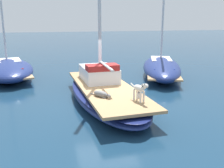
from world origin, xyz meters
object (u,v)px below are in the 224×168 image
object	(u,v)px
sailboat_main	(106,94)
coiled_rope	(98,94)
deck_winch	(139,95)
moored_boat_starboard_side	(161,67)
dog_grey	(101,94)
dog_white	(140,89)
moored_boat_port_side	(8,69)

from	to	relation	value
sailboat_main	coiled_rope	size ratio (longest dim) A/B	22.64
coiled_rope	deck_winch	bearing A→B (deg)	-30.48
coiled_rope	moored_boat_starboard_side	world-z (taller)	moored_boat_starboard_side
sailboat_main	dog_grey	bearing A→B (deg)	-109.62
coiled_rope	dog_white	bearing A→B (deg)	-45.05
sailboat_main	deck_winch	bearing A→B (deg)	-66.11
sailboat_main	moored_boat_starboard_side	world-z (taller)	moored_boat_starboard_side
deck_winch	moored_boat_starboard_side	xyz separation A→B (m)	(3.55, 5.73, -0.20)
moored_boat_starboard_side	sailboat_main	bearing A→B (deg)	-137.79
coiled_rope	moored_boat_starboard_side	size ratio (longest dim) A/B	0.04
deck_winch	moored_boat_port_side	xyz separation A→B (m)	(-5.24, 7.48, -0.20)
dog_grey	moored_boat_starboard_side	xyz separation A→B (m)	(4.83, 5.31, -0.21)
dog_grey	moored_boat_starboard_side	distance (m)	7.18
dog_grey	coiled_rope	xyz separation A→B (m)	(-0.03, 0.36, -0.08)
moored_boat_starboard_side	dog_white	bearing A→B (deg)	-121.10
moored_boat_port_side	dog_grey	bearing A→B (deg)	-60.74
dog_grey	coiled_rope	bearing A→B (deg)	95.12
sailboat_main	moored_boat_port_side	xyz separation A→B (m)	(-4.45, 5.69, 0.22)
moored_boat_starboard_side	moored_boat_port_side	world-z (taller)	moored_boat_port_side
dog_white	deck_winch	size ratio (longest dim) A/B	4.38
dog_grey	deck_winch	world-z (taller)	dog_grey
dog_grey	moored_boat_port_side	distance (m)	8.10
deck_winch	coiled_rope	distance (m)	1.53
deck_winch	coiled_rope	world-z (taller)	deck_winch
dog_white	dog_grey	bearing A→B (deg)	144.41
dog_grey	moored_boat_starboard_side	world-z (taller)	moored_boat_starboard_side
dog_grey	dog_white	bearing A→B (deg)	-35.59
dog_grey	moored_boat_starboard_side	size ratio (longest dim) A/B	0.11
dog_grey	sailboat_main	bearing A→B (deg)	70.38
dog_grey	dog_white	distance (m)	1.43
sailboat_main	deck_winch	size ratio (longest dim) A/B	34.93
dog_grey	deck_winch	bearing A→B (deg)	-17.99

